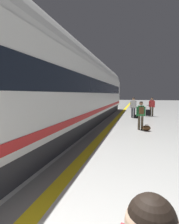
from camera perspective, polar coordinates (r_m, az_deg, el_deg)
safety_line_strip at (r=10.79m, az=6.45°, el=-4.97°), size 0.36×80.00×0.01m
tactile_edge_band at (r=10.85m, az=4.54°, el=-4.89°), size 0.69×80.00×0.01m
high_speed_train at (r=7.45m, az=-15.70°, el=9.30°), size 2.94×35.68×4.97m
passenger_near at (r=10.29m, az=16.47°, el=-0.30°), size 0.50×0.35×1.63m
duffel_bag_near at (r=10.23m, az=18.13°, el=-4.99°), size 0.44×0.26×0.36m
passenger_mid at (r=16.90m, az=19.69°, el=2.08°), size 0.52×0.29×1.73m
suitcase_mid at (r=16.73m, az=18.57°, el=-0.20°), size 0.40×0.27×1.01m
passenger_far at (r=15.39m, az=14.16°, el=1.95°), size 0.54×0.27×1.75m
duffel_bag_far at (r=15.31m, az=15.26°, el=-1.35°), size 0.44×0.26×0.36m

